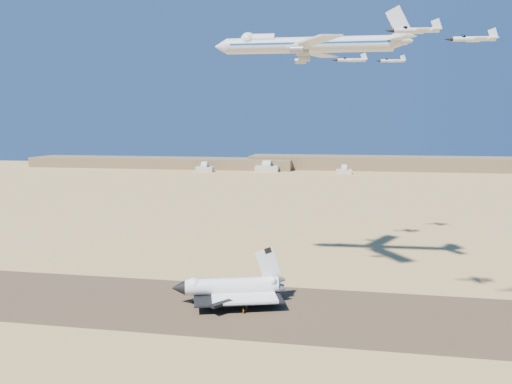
% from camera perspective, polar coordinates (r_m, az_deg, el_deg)
% --- Properties ---
extents(ground, '(1200.00, 1200.00, 0.00)m').
position_cam_1_polar(ground, '(177.02, -3.95, -12.98)').
color(ground, tan).
rests_on(ground, ground).
extents(runway, '(600.00, 50.00, 0.06)m').
position_cam_1_polar(runway, '(177.01, -3.95, -12.98)').
color(runway, brown).
rests_on(runway, ground).
extents(ridgeline, '(960.00, 90.00, 18.00)m').
position_cam_1_polar(ridgeline, '(690.33, 12.16, 3.08)').
color(ridgeline, olive).
rests_on(ridgeline, ground).
extents(hangars, '(200.50, 29.50, 30.00)m').
position_cam_1_polar(hangars, '(649.94, 0.82, 2.72)').
color(hangars, beige).
rests_on(hangars, ground).
extents(shuttle, '(40.36, 31.96, 19.68)m').
position_cam_1_polar(shuttle, '(179.42, -2.88, -10.89)').
color(shuttle, white).
rests_on(shuttle, runway).
extents(carrier_747, '(75.89, 58.86, 18.93)m').
position_cam_1_polar(carrier_747, '(201.46, 5.36, 16.39)').
color(carrier_747, silver).
extents(crew_a, '(0.51, 0.67, 1.66)m').
position_cam_1_polar(crew_a, '(173.22, -1.14, -13.13)').
color(crew_a, orange).
rests_on(crew_a, runway).
extents(crew_b, '(0.85, 1.01, 1.81)m').
position_cam_1_polar(crew_b, '(175.66, -1.01, -12.80)').
color(crew_b, orange).
rests_on(crew_b, runway).
extents(crew_c, '(1.07, 1.05, 1.70)m').
position_cam_1_polar(crew_c, '(170.39, -1.45, -13.49)').
color(crew_c, orange).
rests_on(crew_c, runway).
extents(chase_jet_a, '(15.90, 8.73, 3.97)m').
position_cam_1_polar(chase_jet_a, '(154.63, 17.74, 17.22)').
color(chase_jet_a, silver).
extents(chase_jet_b, '(13.81, 7.54, 3.44)m').
position_cam_1_polar(chase_jet_b, '(148.01, 23.54, 15.77)').
color(chase_jet_b, silver).
extents(chase_jet_d, '(16.49, 9.26, 4.14)m').
position_cam_1_polar(chase_jet_d, '(243.48, 10.79, 14.61)').
color(chase_jet_d, silver).
extents(chase_jet_e, '(15.16, 8.59, 3.82)m').
position_cam_1_polar(chase_jet_e, '(266.66, 15.26, 14.28)').
color(chase_jet_e, silver).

